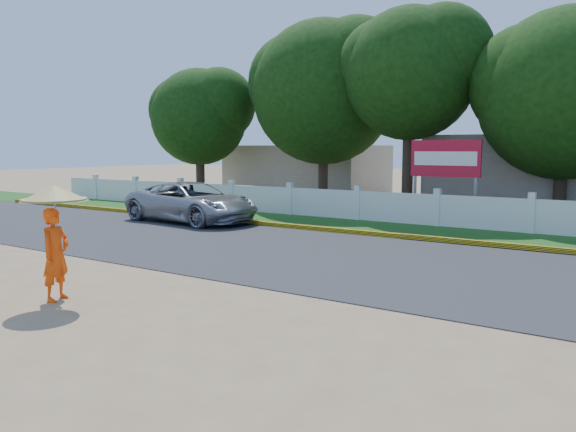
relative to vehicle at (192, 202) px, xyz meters
The scene contains 11 objects.
ground 10.79m from the vehicle, 43.75° to the right, with size 120.00×120.00×0.00m, color #9E8460.
road 8.35m from the vehicle, 20.74° to the right, with size 60.00×7.00×0.02m, color #38383A.
grass_verge 8.14m from the vehicle, 16.50° to the left, with size 60.00×3.50×0.03m, color #2D601E.
curb 7.83m from the vehicle, ahead, with size 40.00×0.18×0.16m, color yellow.
fence 8.64m from the vehicle, 25.77° to the left, with size 40.00×0.10×1.10m, color silver.
building_near 15.11m from the vehicle, 44.40° to the left, with size 10.00×6.00×3.20m, color #B7AD99.
building_far 11.79m from the vehicle, 100.88° to the left, with size 8.00×5.00×2.80m, color #B7AD99.
vehicle is the anchor object (origin of this frame).
monk_with_parasol 10.53m from the vehicle, 59.66° to the right, with size 1.12×1.12×2.04m.
billboard 9.17m from the vehicle, 32.37° to the left, with size 2.50×0.13×2.95m.
tree_row 12.57m from the vehicle, 37.04° to the left, with size 32.80×7.62×8.75m.
Camera 1 is at (6.25, -7.44, 2.68)m, focal length 35.00 mm.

